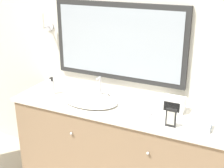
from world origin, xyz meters
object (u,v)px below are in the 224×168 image
(sink_basin, at_px, (91,100))
(picture_frame, at_px, (171,118))
(soap_bottle, at_px, (52,87))
(appliance_box, at_px, (173,104))

(sink_basin, distance_m, picture_frame, 0.79)
(picture_frame, bearing_deg, sink_basin, 169.96)
(soap_bottle, relative_size, picture_frame, 1.16)
(soap_bottle, relative_size, appliance_box, 0.91)
(appliance_box, bearing_deg, soap_bottle, -173.42)
(soap_bottle, xyz_separation_m, picture_frame, (1.19, -0.15, 0.00))
(appliance_box, bearing_deg, picture_frame, -79.07)
(sink_basin, bearing_deg, soap_bottle, 178.68)
(soap_bottle, bearing_deg, appliance_box, 6.58)
(appliance_box, distance_m, picture_frame, 0.28)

